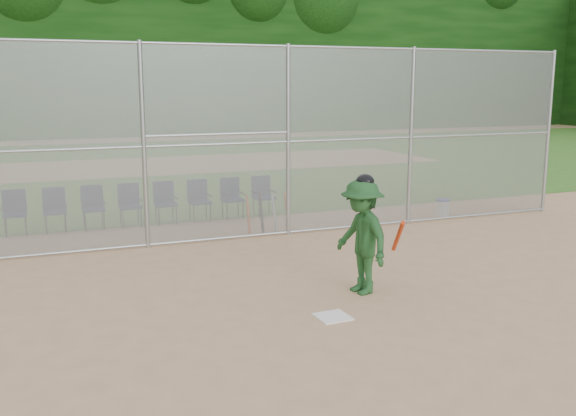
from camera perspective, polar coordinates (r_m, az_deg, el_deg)
name	(u,v)px	position (r m, az deg, el deg)	size (l,w,h in m)	color
ground	(355,317)	(9.08, 5.94, -9.64)	(100.00, 100.00, 0.00)	tan
grass_strip	(143,166)	(26.01, -12.79, 3.66)	(100.00, 100.00, 0.00)	#34671F
dirt_patch_far	(143,166)	(26.01, -12.79, 3.66)	(24.00, 24.00, 0.00)	tan
backstop_fence	(243,140)	(13.18, -4.06, 6.07)	(16.09, 0.09, 4.00)	gray
treeline	(129,26)	(27.89, -13.96, 15.40)	(81.00, 60.00, 11.00)	black
home_plate	(333,317)	(9.05, 3.99, -9.62)	(0.44, 0.44, 0.02)	white
batter_at_plate	(362,236)	(9.88, 6.57, -2.50)	(0.95, 1.34, 1.86)	#1E4C22
water_cooler	(442,207)	(16.21, 13.57, 0.07)	(0.33, 0.33, 0.42)	white
spare_bats	(268,213)	(14.05, -1.80, -0.42)	(0.96, 0.33, 0.84)	#D84C14
chair_0	(15,213)	(14.84, -23.11, -0.44)	(0.54, 0.52, 0.96)	#111D3E
chair_1	(55,211)	(14.84, -20.01, -0.22)	(0.54, 0.52, 0.96)	#111D3E
chair_2	(93,208)	(14.88, -16.91, 0.00)	(0.54, 0.52, 0.96)	#111D3E
chair_3	(130,206)	(14.97, -13.84, 0.22)	(0.54, 0.52, 0.96)	#111D3E
chair_4	(166,203)	(15.09, -10.82, 0.43)	(0.54, 0.52, 0.96)	#111D3E
chair_5	(200,201)	(15.26, -7.85, 0.64)	(0.54, 0.52, 0.96)	#111D3E
chair_6	(233,199)	(15.47, -4.95, 0.84)	(0.54, 0.52, 0.96)	#111D3E
chair_7	(264,196)	(15.72, -2.14, 1.03)	(0.54, 0.52, 0.96)	#111D3E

